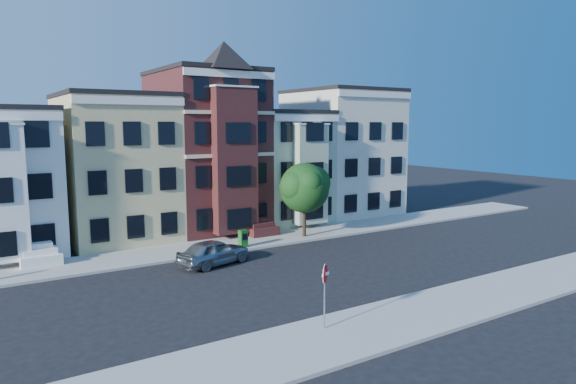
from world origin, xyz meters
TOP-DOWN VIEW (x-y plane):
  - ground at (0.00, 0.00)m, footprint 120.00×120.00m
  - far_sidewalk at (0.00, 8.00)m, footprint 60.00×4.00m
  - near_sidewalk at (0.00, -8.00)m, footprint 60.00×4.00m
  - house_yellow at (-7.00, 14.50)m, footprint 7.00×9.00m
  - house_brown at (0.00, 14.50)m, footprint 7.00×9.00m
  - house_green at (6.50, 14.50)m, footprint 6.00×9.00m
  - house_cream at (13.50, 14.50)m, footprint 8.00×9.00m
  - street_tree at (4.28, 7.11)m, footprint 6.89×6.89m
  - parked_car at (-4.17, 4.15)m, footprint 4.86×2.95m
  - newspaper_box at (-0.94, 6.62)m, footprint 0.52×0.47m
  - stop_sign at (-4.59, -7.18)m, footprint 0.81×0.37m

SIDE VIEW (x-z plane):
  - ground at x=0.00m, z-range 0.00..0.00m
  - far_sidewalk at x=0.00m, z-range 0.00..0.15m
  - near_sidewalk at x=0.00m, z-range 0.00..0.15m
  - newspaper_box at x=-0.94m, z-range 0.15..1.28m
  - parked_car at x=-4.17m, z-range 0.00..1.55m
  - stop_sign at x=-4.59m, z-range 0.15..3.12m
  - street_tree at x=4.28m, z-range 0.15..6.71m
  - house_green at x=6.50m, z-range 0.00..9.00m
  - house_yellow at x=-7.00m, z-range 0.00..10.00m
  - house_cream at x=13.50m, z-range 0.00..11.00m
  - house_brown at x=0.00m, z-range 0.00..12.00m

